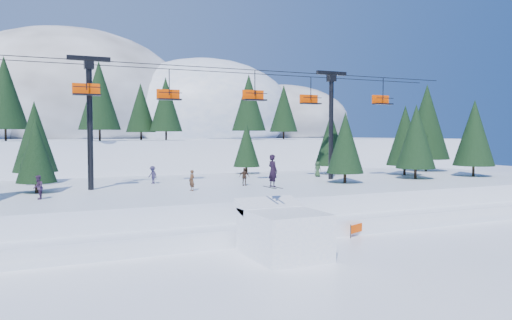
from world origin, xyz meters
name	(u,v)px	position (x,y,z in m)	size (l,w,h in m)	color
ground	(311,264)	(0.00, 0.00, 0.00)	(160.00, 160.00, 0.00)	white
mid_shelf	(202,199)	(0.00, 18.00, 1.25)	(70.00, 22.00, 2.50)	white
berm	(249,228)	(0.00, 8.00, 0.55)	(70.00, 6.00, 1.10)	white
mountain_ridge	(77,118)	(-5.09, 73.34, 9.64)	(119.00, 61.21, 26.46)	white
jump_kicker	(283,231)	(-0.58, 2.06, 1.40)	(3.79, 5.16, 5.64)	white
chairlift	(220,105)	(1.72, 18.05, 9.32)	(46.00, 3.21, 10.28)	black
conifer_stand	(252,132)	(5.00, 18.58, 7.01)	(63.13, 18.04, 10.12)	black
distant_skiers	(187,177)	(-1.46, 17.38, 3.28)	(26.77, 8.25, 1.61)	#3C2A1F
banner_near	(362,227)	(6.99, 5.01, 0.54)	(2.64, 1.15, 0.90)	black
banner_far	(399,223)	(10.46, 5.30, 0.54)	(2.82, 0.55, 0.90)	black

